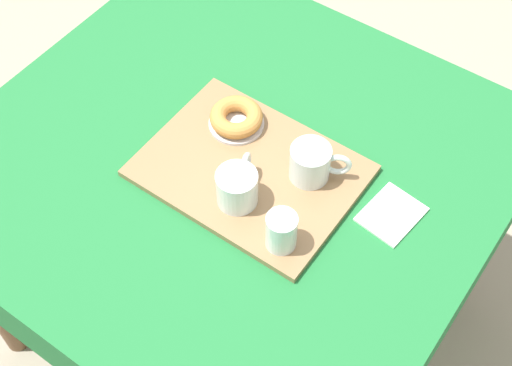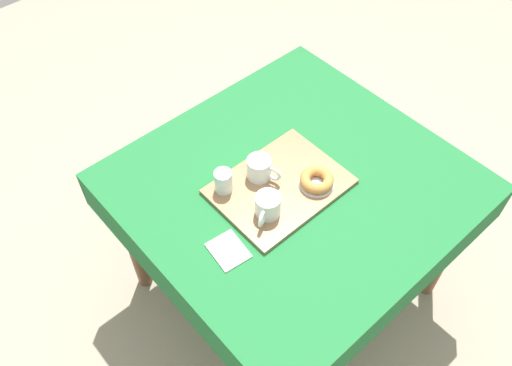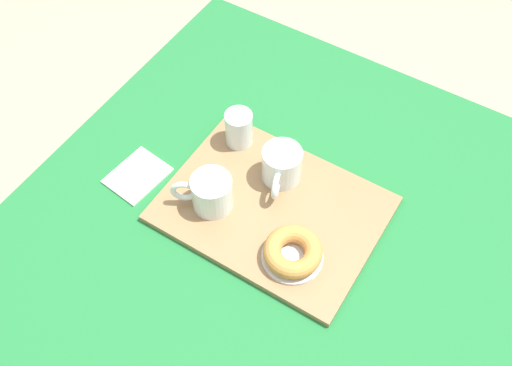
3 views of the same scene
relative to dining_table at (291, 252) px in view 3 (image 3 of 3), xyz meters
name	(u,v)px [view 3 (image 3 of 3)]	position (x,y,z in m)	size (l,w,h in m)	color
ground_plane	(281,354)	(0.00, 0.00, -0.65)	(6.00, 6.00, 0.00)	gray
dining_table	(291,252)	(0.00, 0.00, 0.00)	(1.12, 1.07, 0.76)	#1E6B33
serving_tray	(272,209)	(-0.06, 0.01, 0.11)	(0.45, 0.33, 0.02)	olive
tea_mug_left	(282,166)	(-0.08, 0.09, 0.16)	(0.09, 0.13, 0.08)	silver
tea_mug_right	(211,193)	(-0.17, -0.05, 0.16)	(0.12, 0.09, 0.08)	silver
water_glass_near	(239,130)	(-0.22, 0.13, 0.16)	(0.06, 0.06, 0.08)	silver
donut_plate_left	(292,257)	(0.04, -0.07, 0.12)	(0.12, 0.12, 0.01)	silver
sugar_donut_left	(293,252)	(0.04, -0.07, 0.14)	(0.12, 0.12, 0.04)	#BC7F3D
paper_napkin	(138,176)	(-0.36, -0.07, 0.11)	(0.10, 0.12, 0.01)	white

